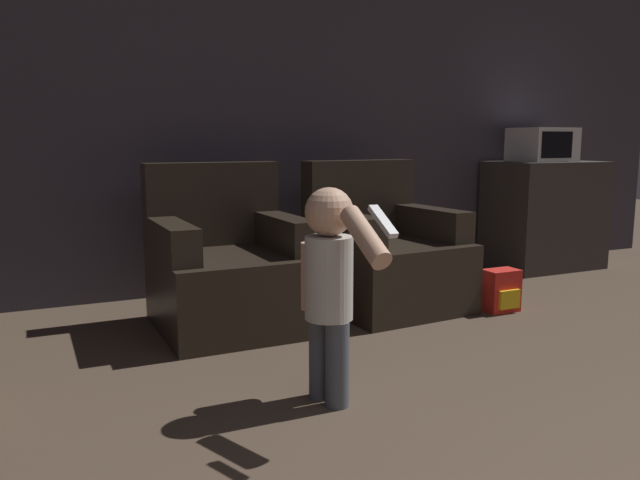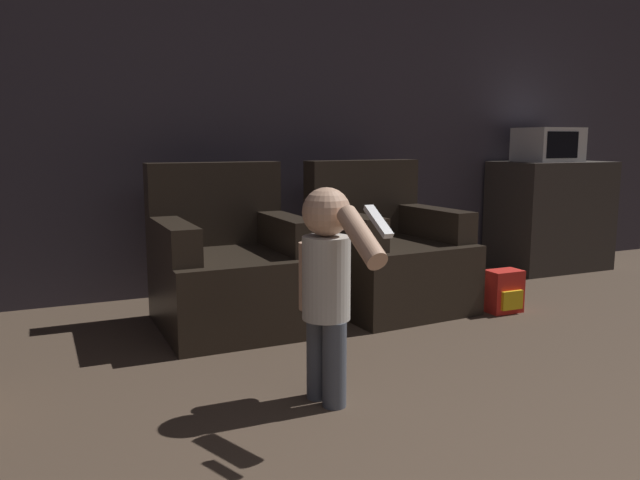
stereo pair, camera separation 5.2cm
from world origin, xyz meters
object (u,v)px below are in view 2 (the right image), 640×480
Objects in this scene: armchair_right at (386,257)px; person_toddler at (327,278)px; armchair_left at (229,270)px; microwave at (548,145)px; toy_backpack at (504,292)px.

person_toddler is at bearing -132.78° from armchair_right.
microwave is (2.89, 0.51, 0.72)m from armchair_left.
armchair_left is at bearing -169.97° from microwave.
microwave reaches higher than armchair_left.
toy_backpack is 0.58× the size of microwave.
person_toddler is at bearing -153.37° from toy_backpack.
microwave reaches higher than person_toddler.
person_toddler is 1.85m from toy_backpack.
toy_backpack is (1.67, -0.45, -0.20)m from armchair_left.
armchair_left is 3.02m from microwave.
person_toddler is 3.38m from microwave.
microwave is (1.83, 0.51, 0.72)m from armchair_right.
microwave reaches higher than toy_backpack.
toy_backpack is at bearing -141.85° from microwave.
armchair_right is at bearing 143.69° from toy_backpack.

